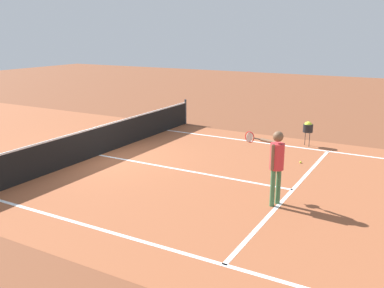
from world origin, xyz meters
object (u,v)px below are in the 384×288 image
object	(u,v)px
ball_hopper	(308,127)
tennis_ball_mid_court	(301,162)
player_near	(276,159)
net	(99,141)

from	to	relation	value
ball_hopper	tennis_ball_mid_court	xyz separation A→B (m)	(-2.12, -0.36, -0.64)
ball_hopper	tennis_ball_mid_court	size ratio (longest dim) A/B	13.25
player_near	tennis_ball_mid_court	world-z (taller)	player_near
ball_hopper	tennis_ball_mid_court	world-z (taller)	ball_hopper
net	ball_hopper	distance (m)	7.16
tennis_ball_mid_court	net	bearing A→B (deg)	111.49
player_near	ball_hopper	xyz separation A→B (m)	(5.59, 0.68, -0.42)
player_near	tennis_ball_mid_court	distance (m)	3.65
ball_hopper	tennis_ball_mid_court	bearing A→B (deg)	-170.34
player_near	net	bearing A→B (deg)	79.80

